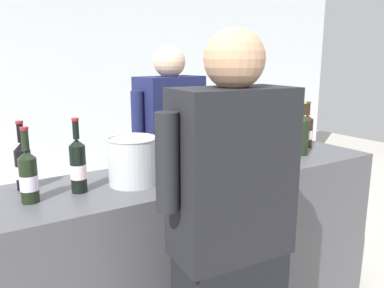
{
  "coord_description": "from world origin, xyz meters",
  "views": [
    {
      "loc": [
        -1.14,
        -1.69,
        1.61
      ],
      "look_at": [
        -0.08,
        0.0,
        1.17
      ],
      "focal_mm": 36.1,
      "sensor_mm": 36.0,
      "label": 1
    }
  ],
  "objects_px": {
    "wine_bottle_6": "(28,176)",
    "ice_bucket": "(133,160)",
    "wine_bottle_2": "(23,165)",
    "person_server": "(171,171)",
    "wine_bottle_3": "(307,131)",
    "wine_bottle_4": "(259,137)",
    "wine_bottle_5": "(78,165)",
    "person_guest": "(230,261)",
    "wine_glass": "(196,152)",
    "wine_bottle_1": "(212,144)",
    "potted_shrub": "(235,157)",
    "wine_bottle_0": "(302,134)"
  },
  "relations": [
    {
      "from": "wine_bottle_6",
      "to": "ice_bucket",
      "type": "relative_size",
      "value": 1.34
    },
    {
      "from": "wine_bottle_1",
      "to": "wine_bottle_4",
      "type": "xyz_separation_m",
      "value": [
        0.36,
        -0.0,
        -0.0
      ]
    },
    {
      "from": "wine_bottle_5",
      "to": "ice_bucket",
      "type": "distance_m",
      "value": 0.26
    },
    {
      "from": "wine_bottle_0",
      "to": "person_server",
      "type": "relative_size",
      "value": 0.2
    },
    {
      "from": "wine_glass",
      "to": "person_server",
      "type": "distance_m",
      "value": 0.86
    },
    {
      "from": "person_server",
      "to": "wine_bottle_6",
      "type": "bearing_deg",
      "value": -147.9
    },
    {
      "from": "wine_bottle_5",
      "to": "person_guest",
      "type": "bearing_deg",
      "value": -56.71
    },
    {
      "from": "wine_bottle_0",
      "to": "person_guest",
      "type": "distance_m",
      "value": 1.18
    },
    {
      "from": "wine_bottle_1",
      "to": "wine_bottle_2",
      "type": "distance_m",
      "value": 1.0
    },
    {
      "from": "wine_glass",
      "to": "ice_bucket",
      "type": "height_order",
      "value": "ice_bucket"
    },
    {
      "from": "wine_bottle_2",
      "to": "potted_shrub",
      "type": "height_order",
      "value": "wine_bottle_2"
    },
    {
      "from": "wine_glass",
      "to": "person_guest",
      "type": "distance_m",
      "value": 0.61
    },
    {
      "from": "wine_bottle_6",
      "to": "ice_bucket",
      "type": "height_order",
      "value": "wine_bottle_6"
    },
    {
      "from": "wine_bottle_5",
      "to": "wine_bottle_6",
      "type": "height_order",
      "value": "wine_bottle_5"
    },
    {
      "from": "wine_bottle_0",
      "to": "wine_bottle_5",
      "type": "distance_m",
      "value": 1.39
    },
    {
      "from": "wine_bottle_1",
      "to": "wine_bottle_5",
      "type": "distance_m",
      "value": 0.8
    },
    {
      "from": "wine_bottle_2",
      "to": "wine_bottle_3",
      "type": "height_order",
      "value": "wine_bottle_2"
    },
    {
      "from": "ice_bucket",
      "to": "person_server",
      "type": "bearing_deg",
      "value": 48.88
    },
    {
      "from": "wine_bottle_4",
      "to": "person_guest",
      "type": "height_order",
      "value": "person_guest"
    },
    {
      "from": "wine_bottle_6",
      "to": "person_server",
      "type": "height_order",
      "value": "person_server"
    },
    {
      "from": "wine_glass",
      "to": "person_server",
      "type": "xyz_separation_m",
      "value": [
        0.27,
        0.74,
        -0.33
      ]
    },
    {
      "from": "wine_bottle_0",
      "to": "potted_shrub",
      "type": "xyz_separation_m",
      "value": [
        0.33,
        1.07,
        -0.42
      ]
    },
    {
      "from": "wine_bottle_1",
      "to": "wine_bottle_4",
      "type": "bearing_deg",
      "value": -0.17
    },
    {
      "from": "wine_bottle_1",
      "to": "wine_glass",
      "type": "relative_size",
      "value": 1.64
    },
    {
      "from": "wine_bottle_1",
      "to": "potted_shrub",
      "type": "bearing_deg",
      "value": 45.44
    },
    {
      "from": "wine_bottle_5",
      "to": "ice_bucket",
      "type": "height_order",
      "value": "wine_bottle_5"
    },
    {
      "from": "wine_bottle_2",
      "to": "person_server",
      "type": "relative_size",
      "value": 0.19
    },
    {
      "from": "wine_bottle_4",
      "to": "wine_bottle_6",
      "type": "height_order",
      "value": "wine_bottle_4"
    },
    {
      "from": "wine_glass",
      "to": "wine_bottle_1",
      "type": "bearing_deg",
      "value": 38.52
    },
    {
      "from": "person_server",
      "to": "person_guest",
      "type": "height_order",
      "value": "person_guest"
    },
    {
      "from": "wine_glass",
      "to": "person_server",
      "type": "bearing_deg",
      "value": 70.05
    },
    {
      "from": "wine_bottle_1",
      "to": "person_server",
      "type": "bearing_deg",
      "value": 86.44
    },
    {
      "from": "wine_bottle_2",
      "to": "wine_bottle_6",
      "type": "relative_size",
      "value": 1.0
    },
    {
      "from": "wine_bottle_3",
      "to": "person_server",
      "type": "bearing_deg",
      "value": 144.29
    },
    {
      "from": "wine_bottle_6",
      "to": "person_guest",
      "type": "relative_size",
      "value": 0.19
    },
    {
      "from": "wine_bottle_3",
      "to": "wine_bottle_6",
      "type": "xyz_separation_m",
      "value": [
        -1.8,
        -0.11,
        0.0
      ]
    },
    {
      "from": "wine_bottle_3",
      "to": "potted_shrub",
      "type": "height_order",
      "value": "wine_bottle_3"
    },
    {
      "from": "person_server",
      "to": "wine_bottle_5",
      "type": "bearing_deg",
      "value": -142.47
    },
    {
      "from": "person_guest",
      "to": "wine_bottle_2",
      "type": "bearing_deg",
      "value": 127.54
    },
    {
      "from": "wine_bottle_2",
      "to": "wine_bottle_3",
      "type": "bearing_deg",
      "value": -2.7
    },
    {
      "from": "person_server",
      "to": "person_guest",
      "type": "distance_m",
      "value": 1.31
    },
    {
      "from": "wine_bottle_2",
      "to": "wine_bottle_0",
      "type": "bearing_deg",
      "value": -8.06
    },
    {
      "from": "wine_bottle_6",
      "to": "person_server",
      "type": "bearing_deg",
      "value": 32.1
    },
    {
      "from": "wine_glass",
      "to": "wine_bottle_2",
      "type": "bearing_deg",
      "value": 159.59
    },
    {
      "from": "wine_bottle_2",
      "to": "person_server",
      "type": "xyz_separation_m",
      "value": [
        1.03,
        0.46,
        -0.3
      ]
    },
    {
      "from": "ice_bucket",
      "to": "wine_bottle_1",
      "type": "bearing_deg",
      "value": 10.42
    },
    {
      "from": "wine_bottle_5",
      "to": "potted_shrub",
      "type": "height_order",
      "value": "wine_bottle_5"
    },
    {
      "from": "wine_bottle_3",
      "to": "ice_bucket",
      "type": "bearing_deg",
      "value": -175.31
    },
    {
      "from": "person_server",
      "to": "potted_shrub",
      "type": "xyz_separation_m",
      "value": [
        0.89,
        0.38,
        -0.1
      ]
    },
    {
      "from": "person_server",
      "to": "wine_bottle_3",
      "type": "bearing_deg",
      "value": -35.71
    }
  ]
}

